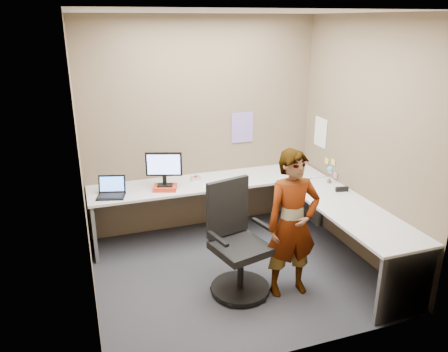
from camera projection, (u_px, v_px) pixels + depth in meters
name	position (u px, v px, depth m)	size (l,w,h in m)	color
ground	(236.00, 272.00, 4.83)	(3.00, 3.00, 0.00)	#232328
wall_back	(202.00, 127.00, 5.53)	(3.00, 3.00, 0.00)	brown
wall_right	(364.00, 142.00, 4.83)	(2.70, 2.70, 0.00)	brown
wall_left	(81.00, 171.00, 3.91)	(2.70, 2.70, 0.00)	brown
ceiling	(239.00, 11.00, 3.91)	(3.00, 3.00, 0.00)	white
desk	(260.00, 205.00, 5.11)	(2.98, 2.58, 0.73)	silver
paper_ream	(165.00, 188.00, 5.16)	(0.27, 0.19, 0.05)	red
monitor	(164.00, 166.00, 5.09)	(0.41, 0.18, 0.40)	black
laptop	(112.00, 191.00, 4.98)	(0.36, 0.32, 0.22)	black
trackball_mouse	(196.00, 178.00, 5.47)	(0.12, 0.08, 0.07)	#B7B7BC
origami	(205.00, 184.00, 5.26)	(0.10, 0.10, 0.06)	white
stapler	(342.00, 189.00, 5.11)	(0.15, 0.04, 0.06)	black
flower	(330.00, 172.00, 5.34)	(0.07, 0.07, 0.22)	brown
calendar_purple	(242.00, 127.00, 5.70)	(0.30, 0.01, 0.40)	#846BB7
calendar_white	(321.00, 132.00, 5.66)	(0.01, 0.28, 0.38)	white
sticky_note_a	(333.00, 162.00, 5.45)	(0.01, 0.07, 0.07)	#F2E059
sticky_note_b	(330.00, 171.00, 5.54)	(0.01, 0.07, 0.07)	pink
sticky_note_c	(335.00, 175.00, 5.44)	(0.01, 0.07, 0.07)	pink
sticky_note_d	(327.00, 161.00, 5.60)	(0.01, 0.07, 0.07)	#F2E059
office_chair	(237.00, 249.00, 4.37)	(0.64, 0.62, 1.14)	black
person	(292.00, 224.00, 4.25)	(0.55, 0.36, 1.51)	#999399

